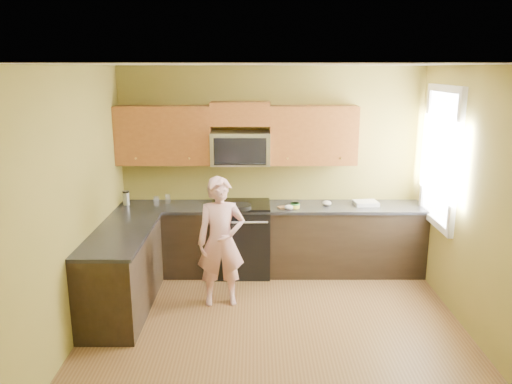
{
  "coord_description": "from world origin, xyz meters",
  "views": [
    {
      "loc": [
        -0.21,
        -4.61,
        2.68
      ],
      "look_at": [
        -0.2,
        1.3,
        1.2
      ],
      "focal_mm": 35.16,
      "sensor_mm": 36.0,
      "label": 1
    }
  ],
  "objects_px": {
    "stove": "(241,238)",
    "woman": "(221,242)",
    "microwave": "(241,164)",
    "butter_tub": "(295,208)",
    "travel_mug": "(127,205)",
    "frying_pan": "(241,209)"
  },
  "relations": [
    {
      "from": "butter_tub",
      "to": "microwave",
      "type": "bearing_deg",
      "value": 161.89
    },
    {
      "from": "woman",
      "to": "travel_mug",
      "type": "height_order",
      "value": "woman"
    },
    {
      "from": "stove",
      "to": "woman",
      "type": "distance_m",
      "value": 0.97
    },
    {
      "from": "woman",
      "to": "travel_mug",
      "type": "distance_m",
      "value": 1.62
    },
    {
      "from": "microwave",
      "to": "butter_tub",
      "type": "xyz_separation_m",
      "value": [
        0.7,
        -0.23,
        -0.53
      ]
    },
    {
      "from": "frying_pan",
      "to": "woman",
      "type": "bearing_deg",
      "value": -86.35
    },
    {
      "from": "stove",
      "to": "travel_mug",
      "type": "height_order",
      "value": "travel_mug"
    },
    {
      "from": "microwave",
      "to": "woman",
      "type": "bearing_deg",
      "value": -100.91
    },
    {
      "from": "microwave",
      "to": "butter_tub",
      "type": "height_order",
      "value": "microwave"
    },
    {
      "from": "frying_pan",
      "to": "butter_tub",
      "type": "xyz_separation_m",
      "value": [
        0.7,
        0.15,
        -0.03
      ]
    },
    {
      "from": "microwave",
      "to": "frying_pan",
      "type": "height_order",
      "value": "microwave"
    },
    {
      "from": "butter_tub",
      "to": "travel_mug",
      "type": "height_order",
      "value": "travel_mug"
    },
    {
      "from": "microwave",
      "to": "woman",
      "type": "height_order",
      "value": "microwave"
    },
    {
      "from": "stove",
      "to": "microwave",
      "type": "bearing_deg",
      "value": 90.0
    },
    {
      "from": "microwave",
      "to": "frying_pan",
      "type": "relative_size",
      "value": 1.61
    },
    {
      "from": "woman",
      "to": "frying_pan",
      "type": "height_order",
      "value": "woman"
    },
    {
      "from": "frying_pan",
      "to": "butter_tub",
      "type": "distance_m",
      "value": 0.71
    },
    {
      "from": "frying_pan",
      "to": "travel_mug",
      "type": "relative_size",
      "value": 2.53
    },
    {
      "from": "travel_mug",
      "to": "frying_pan",
      "type": "bearing_deg",
      "value": -11.44
    },
    {
      "from": "stove",
      "to": "butter_tub",
      "type": "bearing_deg",
      "value": -8.49
    },
    {
      "from": "microwave",
      "to": "woman",
      "type": "xyz_separation_m",
      "value": [
        -0.2,
        -1.03,
        -0.7
      ]
    },
    {
      "from": "woman",
      "to": "frying_pan",
      "type": "bearing_deg",
      "value": 65.77
    }
  ]
}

